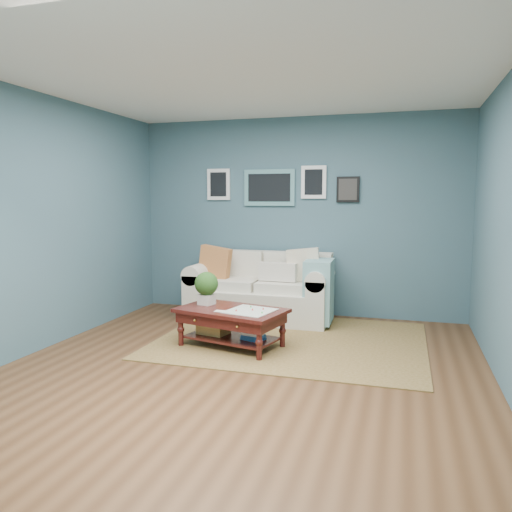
% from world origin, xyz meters
% --- Properties ---
extents(room_shell, '(5.00, 5.02, 2.70)m').
position_xyz_m(room_shell, '(-0.01, 0.06, 1.36)').
color(room_shell, brown).
rests_on(room_shell, ground).
extents(area_rug, '(2.93, 2.35, 0.01)m').
position_xyz_m(area_rug, '(0.23, 1.14, 0.01)').
color(area_rug, brown).
rests_on(area_rug, ground).
extents(loveseat, '(1.91, 0.87, 0.98)m').
position_xyz_m(loveseat, '(-0.31, 2.03, 0.40)').
color(loveseat, white).
rests_on(loveseat, ground).
extents(coffee_table, '(1.25, 0.90, 0.79)m').
position_xyz_m(coffee_table, '(-0.39, 0.73, 0.35)').
color(coffee_table, black).
rests_on(coffee_table, ground).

